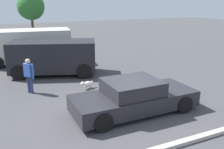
# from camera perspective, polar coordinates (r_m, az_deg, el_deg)

# --- Properties ---
(ground_plane) EXTENTS (80.00, 80.00, 0.00)m
(ground_plane) POSITION_cam_1_polar(r_m,az_deg,el_deg) (9.43, 3.75, -8.38)
(ground_plane) COLOR #424244
(sedan_foreground) EXTENTS (4.68, 1.98, 1.25)m
(sedan_foreground) POSITION_cam_1_polar(r_m,az_deg,el_deg) (9.15, 5.10, -5.27)
(sedan_foreground) COLOR #232328
(sedan_foreground) RESTS_ON ground_plane
(dog) EXTENTS (0.67, 0.34, 0.39)m
(dog) POSITION_cam_1_polar(r_m,az_deg,el_deg) (11.64, -5.92, -2.16)
(dog) COLOR white
(dog) RESTS_ON ground_plane
(van_white) EXTENTS (5.36, 2.85, 2.19)m
(van_white) POSITION_cam_1_polar(r_m,az_deg,el_deg) (17.03, -18.52, 6.47)
(van_white) COLOR silver
(van_white) RESTS_ON ground_plane
(suv_dark) EXTENTS (4.98, 3.42, 1.88)m
(suv_dark) POSITION_cam_1_polar(r_m,az_deg,el_deg) (14.01, -13.48, 4.14)
(suv_dark) COLOR black
(suv_dark) RESTS_ON ground_plane
(pedestrian) EXTENTS (0.43, 0.48, 1.58)m
(pedestrian) POSITION_cam_1_polar(r_m,az_deg,el_deg) (11.44, -18.76, 0.33)
(pedestrian) COLOR navy
(pedestrian) RESTS_ON ground_plane
(parking_curb) EXTENTS (9.07, 0.20, 0.12)m
(parking_curb) POSITION_cam_1_polar(r_m,az_deg,el_deg) (7.46, 13.86, -15.73)
(parking_curb) COLOR #B7B2A8
(parking_curb) RESTS_ON ground_plane
(tree_back_left) EXTENTS (3.26, 3.26, 4.91)m
(tree_back_left) POSITION_cam_1_polar(r_m,az_deg,el_deg) (32.30, -18.37, 14.78)
(tree_back_left) COLOR brown
(tree_back_left) RESTS_ON ground_plane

